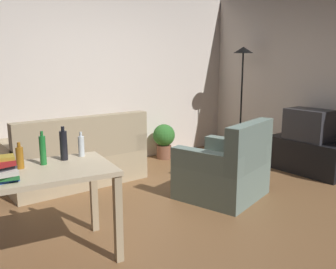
{
  "coord_description": "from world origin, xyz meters",
  "views": [
    {
      "loc": [
        -2.36,
        -2.74,
        1.58
      ],
      "look_at": [
        0.1,
        0.5,
        0.75
      ],
      "focal_mm": 38.55,
      "sensor_mm": 36.0,
      "label": 1
    }
  ],
  "objects": [
    {
      "name": "couch",
      "position": [
        -0.56,
        1.59,
        0.31
      ],
      "size": [
        1.72,
        0.84,
        0.92
      ],
      "rotation": [
        0.0,
        0.0,
        3.14
      ],
      "color": "tan",
      "rests_on": "ground_plane"
    },
    {
      "name": "bottle_dark",
      "position": [
        -1.28,
        0.14,
        0.89
      ],
      "size": [
        0.06,
        0.06,
        0.29
      ],
      "color": "black",
      "rests_on": "desk"
    },
    {
      "name": "bottle_green",
      "position": [
        -1.47,
        0.1,
        0.88
      ],
      "size": [
        0.05,
        0.05,
        0.28
      ],
      "color": "#1E722D",
      "rests_on": "desk"
    },
    {
      "name": "wall_right",
      "position": [
        2.6,
        0.0,
        1.35
      ],
      "size": [
        0.1,
        4.4,
        2.7
      ],
      "primitive_type": "cube",
      "color": "beige",
      "rests_on": "ground_plane"
    },
    {
      "name": "tv",
      "position": [
        2.25,
        0.04,
        0.7
      ],
      "size": [
        0.41,
        0.6,
        0.44
      ],
      "rotation": [
        0.0,
        0.0,
        1.57
      ],
      "color": "#2D2D33",
      "rests_on": "tv_stand"
    },
    {
      "name": "torchiere_lamp",
      "position": [
        2.25,
        1.3,
        1.41
      ],
      "size": [
        0.32,
        0.32,
        1.81
      ],
      "color": "black",
      "rests_on": "ground_plane"
    },
    {
      "name": "armchair",
      "position": [
        0.63,
        0.07,
        0.32
      ],
      "size": [
        1.09,
        1.05,
        0.92
      ],
      "rotation": [
        0.0,
        0.0,
        3.41
      ],
      "color": "slate",
      "rests_on": "ground_plane"
    },
    {
      "name": "ground_plane",
      "position": [
        0.0,
        0.0,
        -0.01
      ],
      "size": [
        5.2,
        4.4,
        0.02
      ],
      "primitive_type": "cube",
      "color": "brown"
    },
    {
      "name": "potted_plant",
      "position": [
        1.08,
        1.9,
        0.33
      ],
      "size": [
        0.36,
        0.36,
        0.57
      ],
      "color": "brown",
      "rests_on": "ground_plane"
    },
    {
      "name": "tv_stand",
      "position": [
        2.25,
        0.04,
        0.24
      ],
      "size": [
        0.44,
        1.1,
        0.48
      ],
      "rotation": [
        0.0,
        0.0,
        1.57
      ],
      "color": "black",
      "rests_on": "ground_plane"
    },
    {
      "name": "wall_rear",
      "position": [
        0.0,
        2.2,
        1.35
      ],
      "size": [
        5.2,
        0.1,
        2.7
      ],
      "primitive_type": "cube",
      "color": "silver",
      "rests_on": "ground_plane"
    },
    {
      "name": "bottle_amber",
      "position": [
        -1.65,
        0.1,
        0.85
      ],
      "size": [
        0.06,
        0.06,
        0.21
      ],
      "color": "#9E6019",
      "rests_on": "desk"
    },
    {
      "name": "bottle_clear",
      "position": [
        -1.11,
        0.16,
        0.85
      ],
      "size": [
        0.05,
        0.05,
        0.22
      ],
      "color": "silver",
      "rests_on": "desk"
    },
    {
      "name": "desk",
      "position": [
        -1.58,
        -0.01,
        0.65
      ],
      "size": [
        1.29,
        0.86,
        0.76
      ],
      "rotation": [
        0.0,
        0.0,
        -0.14
      ],
      "color": "#C6B28E",
      "rests_on": "ground_plane"
    }
  ]
}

